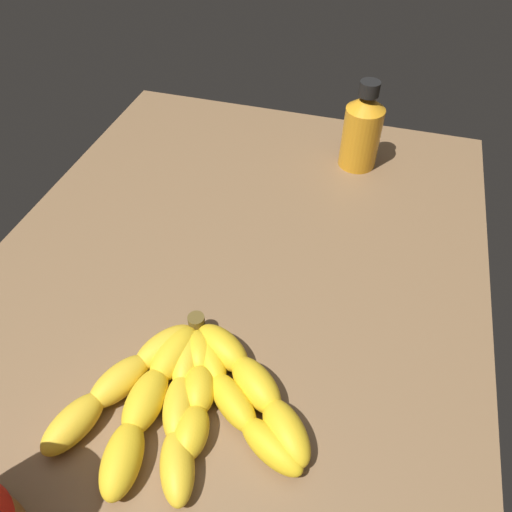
% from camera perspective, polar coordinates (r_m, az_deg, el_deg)
% --- Properties ---
extents(ground_plane, '(0.92, 0.68, 0.03)m').
position_cam_1_polar(ground_plane, '(0.65, -3.65, -4.44)').
color(ground_plane, brown).
extents(banana_bunch, '(0.22, 0.28, 0.04)m').
position_cam_1_polar(banana_bunch, '(0.54, -7.94, -15.82)').
color(banana_bunch, yellow).
rests_on(banana_bunch, ground_plane).
extents(honey_bottle, '(0.06, 0.06, 0.15)m').
position_cam_1_polar(honey_bottle, '(0.83, 12.44, 14.38)').
color(honey_bottle, orange).
rests_on(honey_bottle, ground_plane).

